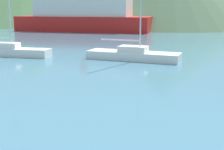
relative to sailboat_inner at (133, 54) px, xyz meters
name	(u,v)px	position (x,y,z in m)	size (l,w,h in m)	color
sailboat_inner	(133,54)	(0.00, 0.00, 0.00)	(7.73, 4.12, 10.28)	white
sailboat_middle	(6,50)	(-11.09, 1.35, 0.02)	(8.14, 2.69, 9.98)	white
ferry_distant	(83,18)	(-8.98, 30.11, 1.90)	(24.47, 10.72, 6.96)	red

